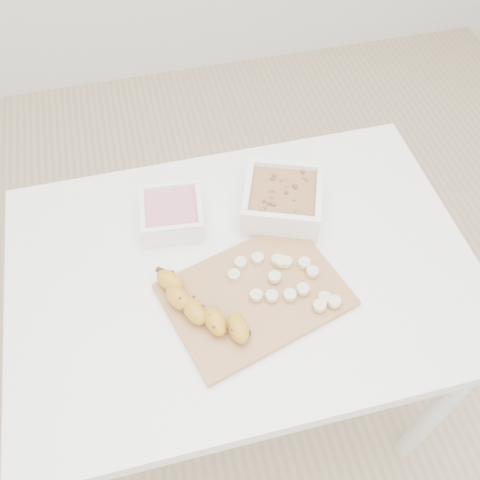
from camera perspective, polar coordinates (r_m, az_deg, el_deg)
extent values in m
plane|color=#C6AD89|center=(1.83, 0.23, -16.02)|extent=(3.50, 3.50, 0.00)
cube|color=white|center=(1.17, 0.35, -3.48)|extent=(1.00, 0.70, 0.04)
cylinder|color=white|center=(1.52, 20.27, -16.65)|extent=(0.05, 0.05, 0.71)
cylinder|color=white|center=(1.65, -17.29, -5.25)|extent=(0.05, 0.05, 0.71)
cylinder|color=white|center=(1.74, 12.13, 0.61)|extent=(0.05, 0.05, 0.71)
cube|color=white|center=(1.21, -7.26, 2.77)|extent=(0.15, 0.15, 0.06)
cube|color=#C6758B|center=(1.21, -7.27, 2.85)|extent=(0.13, 0.13, 0.04)
cube|color=white|center=(1.22, 4.53, 4.29)|extent=(0.22, 0.22, 0.08)
cube|color=#8D613B|center=(1.22, 4.54, 4.39)|extent=(0.19, 0.19, 0.05)
cube|color=#B17E52|center=(1.11, 1.63, -5.88)|extent=(0.41, 0.34, 0.01)
cylinder|color=beige|center=(1.12, -0.66, -3.75)|extent=(0.03, 0.03, 0.01)
cylinder|color=beige|center=(1.13, 0.05, -2.45)|extent=(0.03, 0.03, 0.01)
cylinder|color=beige|center=(1.14, 1.88, -1.97)|extent=(0.03, 0.03, 0.01)
cylinder|color=beige|center=(1.14, 4.00, -2.15)|extent=(0.03, 0.03, 0.01)
cylinder|color=beige|center=(1.14, 4.91, -2.37)|extent=(0.03, 0.03, 0.01)
cylinder|color=beige|center=(1.14, 6.88, -2.46)|extent=(0.03, 0.03, 0.01)
cylinder|color=beige|center=(1.13, 7.73, -3.37)|extent=(0.03, 0.03, 0.01)
cylinder|color=beige|center=(1.09, 1.75, -5.92)|extent=(0.03, 0.03, 0.01)
cylinder|color=beige|center=(1.09, 3.41, -6.00)|extent=(0.03, 0.03, 0.01)
cylinder|color=beige|center=(1.09, 5.34, -5.87)|extent=(0.03, 0.03, 0.01)
cylinder|color=beige|center=(1.10, 6.74, -5.25)|extent=(0.03, 0.03, 0.01)
cylinder|color=beige|center=(1.10, 9.01, -6.11)|extent=(0.03, 0.03, 0.01)
cylinder|color=beige|center=(1.09, 10.03, -6.50)|extent=(0.03, 0.03, 0.01)
cylinder|color=beige|center=(1.08, 8.49, -6.94)|extent=(0.03, 0.03, 0.01)
cylinder|color=beige|center=(1.13, 4.41, -2.32)|extent=(0.03, 0.03, 0.01)
cylinder|color=beige|center=(1.11, 3.71, -3.96)|extent=(0.03, 0.03, 0.01)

